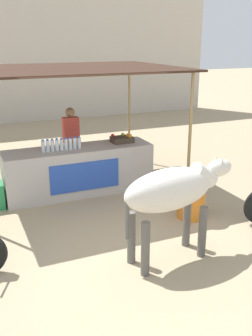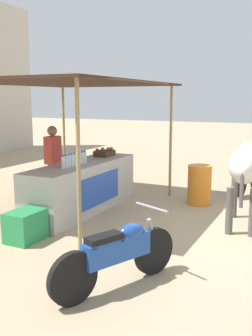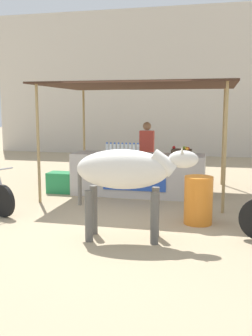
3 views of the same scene
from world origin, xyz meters
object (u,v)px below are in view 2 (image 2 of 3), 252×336
object	(u,v)px
cooler_box	(26,226)
bicycle_leaning	(249,179)
water_barrel	(199,185)
fruit_crate	(105,153)
motorcycle_parked	(118,253)
stall_counter	(83,187)
vendor_behind_counter	(53,165)
cow	(245,167)

from	to	relation	value
cooler_box	bicycle_leaning	distance (m)	5.44
water_barrel	bicycle_leaning	size ratio (longest dim) A/B	0.50
fruit_crate	motorcycle_parked	xyz separation A→B (m)	(-3.56, -2.15, -0.60)
stall_counter	bicycle_leaning	world-z (taller)	stall_counter
cooler_box	water_barrel	size ratio (longest dim) A/B	0.72
water_barrel	motorcycle_parked	xyz separation A→B (m)	(-4.04, -0.16, 0.01)
stall_counter	water_barrel	world-z (taller)	stall_counter
stall_counter	cooler_box	xyz separation A→B (m)	(-1.83, -0.10, -0.24)
fruit_crate	cooler_box	bearing A→B (deg)	-176.99
water_barrel	bicycle_leaning	distance (m)	1.66
vendor_behind_counter	bicycle_leaning	bearing A→B (deg)	-50.49
cow	bicycle_leaning	distance (m)	2.59
water_barrel	cow	world-z (taller)	cow
motorcycle_parked	bicycle_leaning	world-z (taller)	motorcycle_parked
cow	motorcycle_parked	world-z (taller)	cow
bicycle_leaning	vendor_behind_counter	bearing A→B (deg)	129.51
fruit_crate	vendor_behind_counter	distance (m)	1.17
cooler_box	motorcycle_parked	world-z (taller)	motorcycle_parked
cooler_box	water_barrel	world-z (taller)	water_barrel
vendor_behind_counter	cow	xyz separation A→B (m)	(0.38, -3.76, 0.18)
vendor_behind_counter	motorcycle_parked	size ratio (longest dim) A/B	0.98
cooler_box	cow	world-z (taller)	cow
cooler_box	cow	distance (m)	3.78
vendor_behind_counter	motorcycle_parked	distance (m)	3.91
fruit_crate	cooler_box	size ratio (longest dim) A/B	0.73
cooler_box	stall_counter	bearing A→B (deg)	3.03
stall_counter	cooler_box	distance (m)	1.85
stall_counter	motorcycle_parked	xyz separation A→B (m)	(-2.57, -2.10, -0.05)
fruit_crate	bicycle_leaning	distance (m)	3.45
water_barrel	motorcycle_parked	world-z (taller)	motorcycle_parked
stall_counter	motorcycle_parked	bearing A→B (deg)	-140.74
cow	stall_counter	bearing A→B (deg)	98.47
vendor_behind_counter	water_barrel	bearing A→B (deg)	-62.66
vendor_behind_counter	cow	distance (m)	3.78
cooler_box	motorcycle_parked	xyz separation A→B (m)	(-0.74, -2.00, 0.19)
vendor_behind_counter	cow	bearing A→B (deg)	-84.27
fruit_crate	vendor_behind_counter	size ratio (longest dim) A/B	0.27
stall_counter	motorcycle_parked	world-z (taller)	stall_counter
water_barrel	motorcycle_parked	size ratio (longest dim) A/B	0.49
water_barrel	cow	xyz separation A→B (m)	(-1.02, -1.06, 0.62)
fruit_crate	cow	bearing A→B (deg)	-99.98
vendor_behind_counter	motorcycle_parked	xyz separation A→B (m)	(-2.64, -2.85, -0.42)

